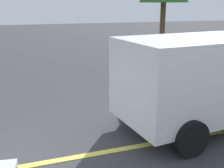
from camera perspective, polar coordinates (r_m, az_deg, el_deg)
name	(u,v)px	position (r m, az deg, el deg)	size (l,w,h in m)	color
lane_marking_centre	(138,146)	(6.06, 5.39, -12.65)	(28.00, 0.16, 0.01)	#E0D14C
white_van	(221,74)	(7.30, 21.61, 1.92)	(5.39, 2.71, 2.20)	white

